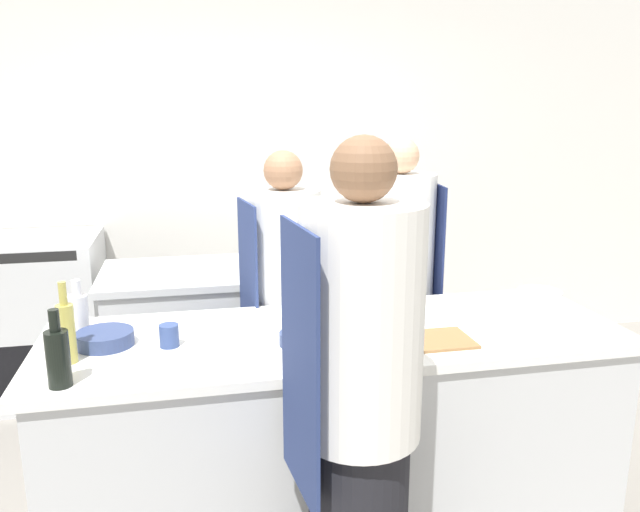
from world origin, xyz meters
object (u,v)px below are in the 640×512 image
(oven_range, at_px, (27,318))
(bowl_ceramic_blue, at_px, (492,318))
(chef_at_pass_far, at_px, (284,313))
(bottle_wine, at_px, (58,356))
(bottle_olive_oil, at_px, (78,314))
(bowl_mixing_large, at_px, (539,299))
(bowl_wooden_salad, at_px, (105,338))
(chef_at_stove, at_px, (398,293))
(bowl_prep_small, at_px, (301,338))
(bottle_vinegar, at_px, (66,331))
(cup, at_px, (169,336))
(stockpot, at_px, (362,242))
(chef_at_prep_near, at_px, (359,414))

(oven_range, distance_m, bowl_ceramic_blue, 2.96)
(chef_at_pass_far, xyz_separation_m, bottle_wine, (-0.91, -0.90, 0.21))
(oven_range, xyz_separation_m, bottle_olive_oil, (0.59, -1.52, 0.50))
(bowl_mixing_large, distance_m, bowl_wooden_salad, 1.97)
(chef_at_stove, xyz_separation_m, bottle_wine, (-1.58, -1.04, 0.19))
(chef_at_stove, bearing_deg, bowl_ceramic_blue, 17.77)
(chef_at_stove, distance_m, bottle_wine, 1.90)
(chef_at_stove, distance_m, bowl_ceramic_blue, 0.82)
(bowl_prep_small, relative_size, bowl_ceramic_blue, 0.74)
(bottle_vinegar, distance_m, cup, 0.38)
(bowl_ceramic_blue, bearing_deg, bowl_wooden_salad, 176.16)
(oven_range, distance_m, bowl_prep_small, 2.38)
(cup, relative_size, stockpot, 0.31)
(bottle_vinegar, relative_size, cup, 3.43)
(stockpot, bearing_deg, chef_at_pass_far, -129.60)
(bottle_olive_oil, height_order, stockpot, bottle_olive_oil)
(chef_at_prep_near, distance_m, bottle_wine, 1.03)
(bottle_olive_oil, relative_size, cup, 2.62)
(oven_range, relative_size, chef_at_stove, 0.62)
(chef_at_pass_far, bearing_deg, oven_range, 45.33)
(bowl_prep_small, distance_m, stockpot, 1.59)
(chef_at_stove, distance_m, bowl_wooden_salad, 1.63)
(chef_at_prep_near, distance_m, bowl_mixing_large, 1.35)
(bottle_vinegar, bearing_deg, bottle_wine, -88.14)
(chef_at_stove, relative_size, bottle_wine, 6.16)
(chef_at_pass_far, bearing_deg, chef_at_stove, -85.88)
(bottle_vinegar, bearing_deg, bottle_olive_oil, 91.05)
(chef_at_stove, distance_m, cup, 1.44)
(bottle_olive_oil, distance_m, bottle_wine, 0.50)
(oven_range, distance_m, bottle_wine, 2.17)
(chef_at_prep_near, relative_size, chef_at_pass_far, 1.08)
(chef_at_stove, xyz_separation_m, bowl_mixing_large, (0.50, -0.60, 0.12))
(bottle_olive_oil, height_order, bowl_ceramic_blue, bottle_olive_oil)
(bottle_olive_oil, relative_size, bottle_vinegar, 0.76)
(oven_range, relative_size, chef_at_prep_near, 0.59)
(chef_at_prep_near, relative_size, cup, 19.47)
(bowl_prep_small, distance_m, bowl_ceramic_blue, 0.86)
(chef_at_pass_far, bearing_deg, cup, 129.36)
(chef_at_prep_near, xyz_separation_m, bowl_mixing_large, (1.11, 0.78, 0.08))
(bottle_vinegar, distance_m, bowl_mixing_large, 2.09)
(bottle_olive_oil, bearing_deg, chef_at_pass_far, 23.28)
(bottle_wine, relative_size, bowl_prep_small, 1.54)
(bowl_prep_small, xyz_separation_m, bowl_ceramic_blue, (0.85, 0.05, 0.01))
(bottle_wine, height_order, bowl_mixing_large, bottle_wine)
(bottle_olive_oil, xyz_separation_m, bowl_mixing_large, (2.09, -0.06, -0.05))
(bowl_ceramic_blue, xyz_separation_m, bowl_wooden_salad, (-1.63, 0.11, -0.01))
(bowl_prep_small, bearing_deg, oven_range, 129.06)
(bowl_prep_small, bearing_deg, chef_at_stove, 50.21)
(chef_at_stove, xyz_separation_m, bowl_ceramic_blue, (0.15, -0.79, 0.11))
(bowl_prep_small, bearing_deg, bowl_mixing_large, 11.30)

